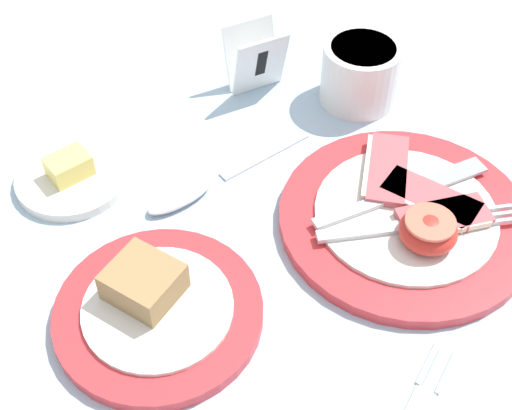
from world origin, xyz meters
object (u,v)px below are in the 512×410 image
at_px(breakfast_plate, 408,217).
at_px(butter_dish, 72,176).
at_px(teaspoon_by_saucer, 203,185).
at_px(sugar_cup, 360,72).
at_px(number_card, 256,59).
at_px(bread_plate, 156,307).

height_order(breakfast_plate, butter_dish, breakfast_plate).
height_order(breakfast_plate, teaspoon_by_saucer, breakfast_plate).
height_order(sugar_cup, number_card, number_card).
relative_size(sugar_cup, number_card, 1.14).
xyz_separation_m(sugar_cup, teaspoon_by_saucer, (-0.21, -0.05, -0.03)).
distance_m(sugar_cup, butter_dish, 0.32).
distance_m(butter_dish, teaspoon_by_saucer, 0.13).
relative_size(breakfast_plate, sugar_cup, 2.79).
bearing_deg(sugar_cup, teaspoon_by_saucer, -166.26).
bearing_deg(butter_dish, number_card, 13.08).
bearing_deg(teaspoon_by_saucer, breakfast_plate, 128.88).
distance_m(sugar_cup, teaspoon_by_saucer, 0.22).
relative_size(number_card, teaspoon_by_saucer, 0.38).
xyz_separation_m(butter_dish, teaspoon_by_saucer, (0.11, -0.07, -0.00)).
bearing_deg(sugar_cup, bread_plate, -150.89).
bearing_deg(sugar_cup, butter_dish, 177.18).
bearing_deg(teaspoon_by_saucer, sugar_cup, -177.17).
bearing_deg(butter_dish, sugar_cup, -2.82).
height_order(butter_dish, teaspoon_by_saucer, butter_dish).
bearing_deg(breakfast_plate, sugar_cup, 71.97).
relative_size(bread_plate, number_card, 2.37).
height_order(sugar_cup, butter_dish, sugar_cup).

